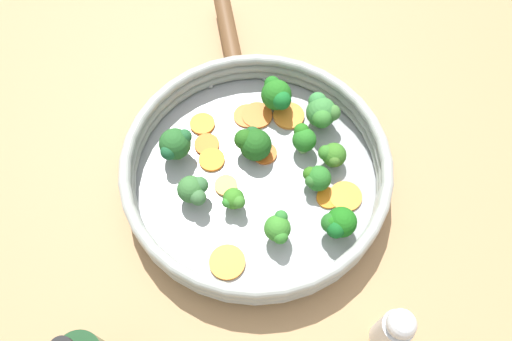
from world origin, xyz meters
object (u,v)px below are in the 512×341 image
broccoli_floret_2 (317,178)px  carrot_slice_6 (212,160)px  carrot_slice_0 (289,116)px  broccoli_floret_7 (278,229)px  carrot_slice_3 (247,116)px  broccoli_floret_1 (338,223)px  carrot_slice_2 (328,198)px  broccoli_floret_0 (195,192)px  carrot_slice_9 (202,124)px  broccoli_floret_6 (304,138)px  broccoli_floret_9 (333,155)px  carrot_slice_7 (257,115)px  carrot_slice_5 (227,262)px  broccoli_floret_4 (253,143)px  broccoli_floret_10 (234,200)px  carrot_slice_8 (345,196)px  skillet (256,178)px  salt_shaker (394,330)px  carrot_slice_1 (207,145)px  broccoli_floret_8 (277,95)px  carrot_slice_10 (265,153)px  broccoli_floret_3 (322,112)px  carrot_slice_4 (227,188)px  broccoli_floret_5 (175,145)px

broccoli_floret_2 → carrot_slice_6: bearing=52.3°
carrot_slice_0 → broccoli_floret_7: (-0.17, 0.09, 0.03)m
carrot_slice_3 → broccoli_floret_1: (-0.22, -0.04, 0.03)m
carrot_slice_6 → broccoli_floret_2: broccoli_floret_2 is taller
carrot_slice_2 → broccoli_floret_0: 0.18m
carrot_slice_0 → broccoli_floret_7: 0.20m
carrot_slice_9 → broccoli_floret_6: (-0.09, -0.12, 0.02)m
broccoli_floret_9 → carrot_slice_7: bearing=30.3°
carrot_slice_6 → carrot_slice_9: size_ratio=1.00×
carrot_slice_0 → carrot_slice_5: bearing=137.0°
broccoli_floret_4 → broccoli_floret_6: size_ratio=1.12×
carrot_slice_5 → broccoli_floret_10: (0.07, -0.04, 0.02)m
carrot_slice_8 → broccoli_floret_4: bearing=38.9°
broccoli_floret_6 → skillet: bearing=102.0°
carrot_slice_9 → carrot_slice_0: bearing=-105.8°
carrot_slice_3 → broccoli_floret_0: 0.16m
carrot_slice_8 → broccoli_floret_10: size_ratio=1.21×
carrot_slice_9 → broccoli_floret_2: size_ratio=0.91×
broccoli_floret_1 → broccoli_floret_2: broccoli_floret_1 is taller
carrot_slice_0 → salt_shaker: size_ratio=0.47×
carrot_slice_1 → broccoli_floret_2: broccoli_floret_2 is taller
broccoli_floret_6 → salt_shaker: bearing=177.0°
carrot_slice_1 → broccoli_floret_8: size_ratio=0.63×
skillet → carrot_slice_0: 0.11m
carrot_slice_10 → broccoli_floret_4: 0.03m
carrot_slice_0 → broccoli_floret_10: bearing=129.8°
broccoli_floret_10 → broccoli_floret_3: bearing=-64.9°
carrot_slice_0 → carrot_slice_1: (-0.00, 0.13, -0.00)m
carrot_slice_8 → broccoli_floret_3: broccoli_floret_3 is taller
carrot_slice_8 → broccoli_floret_3: size_ratio=0.79×
skillet → broccoli_floret_9: size_ratio=8.83×
carrot_slice_5 → broccoli_floret_4: broccoli_floret_4 is taller
broccoli_floret_6 → salt_shaker: size_ratio=0.44×
carrot_slice_8 → broccoli_floret_8: 0.18m
broccoli_floret_7 → carrot_slice_2: bearing=-74.0°
carrot_slice_4 → broccoli_floret_0: broccoli_floret_0 is taller
broccoli_floret_4 → carrot_slice_6: bearing=79.8°
carrot_slice_10 → broccoli_floret_5: bearing=69.5°
carrot_slice_3 → broccoli_floret_1: bearing=-169.4°
carrot_slice_0 → broccoli_floret_4: bearing=117.7°
carrot_slice_1 → broccoli_floret_10: bearing=-178.8°
carrot_slice_10 → salt_shaker: size_ratio=0.36×
salt_shaker → carrot_slice_0: bearing=-3.1°
carrot_slice_0 → carrot_slice_8: carrot_slice_0 is taller
carrot_slice_4 → salt_shaker: size_ratio=0.32×
carrot_slice_3 → broccoli_floret_5: size_ratio=0.74×
broccoli_floret_4 → broccoli_floret_7: (-0.13, 0.02, 0.00)m
broccoli_floret_1 → salt_shaker: (-0.14, 0.00, 0.00)m
broccoli_floret_0 → salt_shaker: size_ratio=0.47×
carrot_slice_10 → broccoli_floret_5: broccoli_floret_5 is taller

